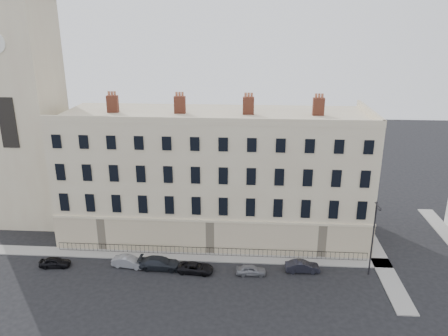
% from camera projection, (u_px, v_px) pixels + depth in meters
% --- Properties ---
extents(ground, '(160.00, 160.00, 0.00)m').
position_uv_depth(ground, '(264.00, 285.00, 44.02)').
color(ground, black).
rests_on(ground, ground).
extents(terrace, '(36.22, 12.22, 17.00)m').
position_uv_depth(terrace, '(215.00, 174.00, 53.30)').
color(terrace, beige).
rests_on(terrace, ground).
extents(church_tower, '(8.00, 8.13, 44.00)m').
position_uv_depth(church_tower, '(20.00, 78.00, 53.19)').
color(church_tower, beige).
rests_on(church_tower, ground).
extents(pavement_terrace, '(48.00, 2.00, 0.12)m').
position_uv_depth(pavement_terrace, '(174.00, 256.00, 49.37)').
color(pavement_terrace, gray).
rests_on(pavement_terrace, ground).
extents(pavement_east_return, '(2.00, 24.00, 0.12)m').
position_uv_depth(pavement_east_return, '(374.00, 250.00, 50.71)').
color(pavement_east_return, gray).
rests_on(pavement_east_return, ground).
extents(railings, '(35.00, 0.04, 0.96)m').
position_uv_depth(railings, '(210.00, 251.00, 49.33)').
color(railings, black).
rests_on(railings, ground).
extents(car_a, '(3.38, 1.64, 1.11)m').
position_uv_depth(car_a, '(55.00, 262.00, 47.16)').
color(car_a, black).
rests_on(car_a, ground).
extents(car_b, '(3.77, 1.73, 1.20)m').
position_uv_depth(car_b, '(129.00, 262.00, 47.17)').
color(car_b, gray).
rests_on(car_b, ground).
extents(car_c, '(4.57, 1.95, 1.31)m').
position_uv_depth(car_c, '(160.00, 263.00, 46.78)').
color(car_c, black).
rests_on(car_c, ground).
extents(car_d, '(3.92, 2.03, 1.06)m').
position_uv_depth(car_d, '(196.00, 268.00, 46.13)').
color(car_d, black).
rests_on(car_d, ground).
extents(car_e, '(3.17, 1.37, 1.06)m').
position_uv_depth(car_e, '(251.00, 270.00, 45.72)').
color(car_e, gray).
rests_on(car_e, ground).
extents(car_f, '(3.69, 1.45, 1.20)m').
position_uv_depth(car_f, '(302.00, 267.00, 46.23)').
color(car_f, black).
rests_on(car_f, ground).
extents(streetlamp, '(0.38, 1.79, 8.30)m').
position_uv_depth(streetlamp, '(373.00, 236.00, 44.33)').
color(streetlamp, '#29292D').
rests_on(streetlamp, ground).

